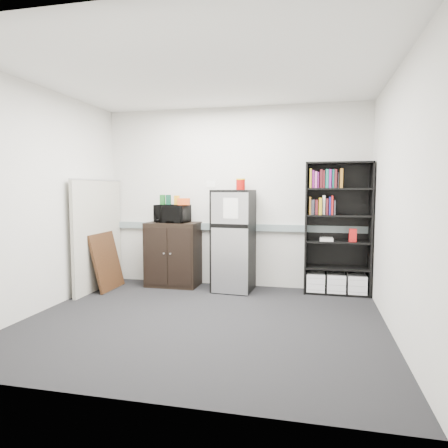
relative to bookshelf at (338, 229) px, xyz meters
name	(u,v)px	position (x,y,z in m)	size (l,w,h in m)	color
floor	(202,321)	(-1.53, -1.57, -0.91)	(4.00, 4.00, 0.00)	black
wall_back	(233,197)	(-1.53, 0.18, 0.44)	(4.00, 0.02, 2.70)	silver
wall_right	(397,202)	(0.47, -1.57, 0.44)	(0.02, 3.50, 2.70)	silver
wall_left	(42,200)	(-3.53, -1.57, 0.44)	(0.02, 3.50, 2.70)	silver
ceiling	(201,74)	(-1.53, -1.57, 1.79)	(4.00, 3.50, 0.02)	white
electrical_raceway	(233,227)	(-1.53, 0.15, -0.01)	(3.92, 0.05, 0.10)	gray
wall_note	(211,184)	(-1.88, 0.18, 0.64)	(0.14, 0.00, 0.10)	white
bookshelf	(338,229)	(0.00, 0.00, 0.00)	(0.90, 0.34, 1.85)	black
cubicle_partition	(98,234)	(-3.43, -0.49, -0.10)	(0.06, 1.30, 1.62)	#A39F91
cabinet	(173,254)	(-2.42, -0.06, -0.43)	(0.78, 0.52, 0.97)	black
microwave	(172,214)	(-2.42, -0.08, 0.19)	(0.48, 0.33, 0.27)	black
snack_box_a	(163,200)	(-2.58, -0.05, 0.40)	(0.07, 0.05, 0.15)	#1B6024
snack_box_b	(168,200)	(-2.49, -0.05, 0.40)	(0.07, 0.05, 0.15)	#0C3826
snack_box_c	(177,200)	(-2.36, -0.05, 0.40)	(0.07, 0.05, 0.14)	orange
snack_bag	(184,202)	(-2.23, -0.10, 0.38)	(0.18, 0.10, 0.10)	#DF4C16
refrigerator	(233,241)	(-1.46, -0.14, -0.18)	(0.59, 0.62, 1.47)	black
coffee_can	(241,183)	(-1.38, -0.02, 0.65)	(0.14, 0.14, 0.18)	#9F0B07
framed_poster	(107,261)	(-3.30, -0.49, -0.49)	(0.23, 0.66, 0.84)	black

